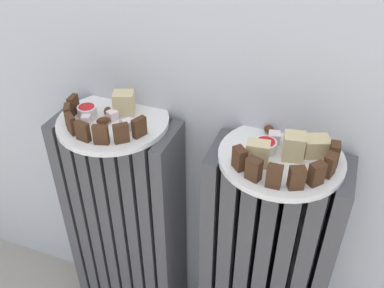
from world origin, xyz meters
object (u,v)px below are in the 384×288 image
object	(u,v)px
plate_right	(281,158)
jam_bowl_left	(87,111)
radiator_left	(127,233)
fork	(123,126)
jam_bowl_right	(265,146)
radiator_right	(263,273)
plate_left	(113,121)

from	to	relation	value
plate_right	jam_bowl_left	bearing A→B (deg)	-178.57
radiator_left	fork	xyz separation A→B (m)	(0.04, -0.02, 0.36)
plate_right	jam_bowl_right	bearing A→B (deg)	175.66
radiator_left	radiator_right	bearing A→B (deg)	-0.00
plate_right	fork	bearing A→B (deg)	-176.67
plate_left	fork	bearing A→B (deg)	-28.27
radiator_left	plate_left	bearing A→B (deg)	-63.43
radiator_left	jam_bowl_left	distance (m)	0.37
jam_bowl_left	jam_bowl_right	distance (m)	0.39
radiator_right	jam_bowl_right	world-z (taller)	jam_bowl_right
plate_left	fork	distance (m)	0.04
plate_left	plate_right	world-z (taller)	same
plate_right	jam_bowl_right	world-z (taller)	jam_bowl_right
plate_right	jam_bowl_left	xyz separation A→B (m)	(-0.42, -0.01, 0.02)
radiator_right	jam_bowl_left	bearing A→B (deg)	-178.57
plate_right	plate_left	bearing A→B (deg)	180.00
radiator_right	plate_right	world-z (taller)	plate_right
radiator_left	jam_bowl_right	distance (m)	0.50
radiator_right	plate_right	bearing A→B (deg)	0.00
fork	jam_bowl_right	bearing A→B (deg)	4.16
radiator_right	fork	world-z (taller)	fork
jam_bowl_right	fork	bearing A→B (deg)	-175.84
plate_right	radiator_left	bearing A→B (deg)	180.00
fork	jam_bowl_left	bearing A→B (deg)	174.56
jam_bowl_left	fork	size ratio (longest dim) A/B	0.46
jam_bowl_left	radiator_left	bearing A→B (deg)	10.77
fork	radiator_right	bearing A→B (deg)	3.33
plate_left	fork	xyz separation A→B (m)	(0.04, -0.02, 0.01)
radiator_left	radiator_right	size ratio (longest dim) A/B	1.00
jam_bowl_right	plate_right	bearing A→B (deg)	-4.34
radiator_left	fork	world-z (taller)	fork
radiator_right	plate_right	xyz separation A→B (m)	(0.00, 0.00, 0.35)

